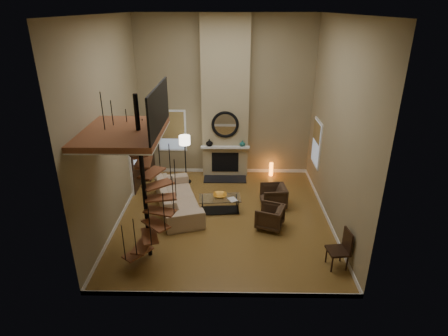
{
  "coord_description": "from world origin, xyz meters",
  "views": [
    {
      "loc": [
        0.16,
        -9.39,
        5.68
      ],
      "look_at": [
        0.0,
        0.4,
        1.4
      ],
      "focal_mm": 29.85,
      "sensor_mm": 36.0,
      "label": 1
    }
  ],
  "objects_px": {
    "floor_lamp": "(185,144)",
    "armchair_near": "(276,196)",
    "hutch": "(146,152)",
    "coffee_table": "(220,203)",
    "armchair_far": "(272,217)",
    "side_chair": "(342,248)",
    "sofa": "(177,197)",
    "accent_lamp": "(271,169)"
  },
  "relations": [
    {
      "from": "armchair_near",
      "to": "hutch",
      "type": "bearing_deg",
      "value": -120.8
    },
    {
      "from": "sofa",
      "to": "accent_lamp",
      "type": "height_order",
      "value": "sofa"
    },
    {
      "from": "armchair_far",
      "to": "floor_lamp",
      "type": "height_order",
      "value": "floor_lamp"
    },
    {
      "from": "side_chair",
      "to": "coffee_table",
      "type": "bearing_deg",
      "value": 138.75
    },
    {
      "from": "hutch",
      "to": "side_chair",
      "type": "distance_m",
      "value": 7.49
    },
    {
      "from": "floor_lamp",
      "to": "armchair_near",
      "type": "bearing_deg",
      "value": -30.11
    },
    {
      "from": "hutch",
      "to": "coffee_table",
      "type": "height_order",
      "value": "hutch"
    },
    {
      "from": "armchair_far",
      "to": "floor_lamp",
      "type": "bearing_deg",
      "value": -116.98
    },
    {
      "from": "side_chair",
      "to": "floor_lamp",
      "type": "bearing_deg",
      "value": 132.3
    },
    {
      "from": "armchair_near",
      "to": "floor_lamp",
      "type": "height_order",
      "value": "floor_lamp"
    },
    {
      "from": "armchair_far",
      "to": "coffee_table",
      "type": "height_order",
      "value": "armchair_far"
    },
    {
      "from": "hutch",
      "to": "coffee_table",
      "type": "bearing_deg",
      "value": -42.15
    },
    {
      "from": "armchair_far",
      "to": "floor_lamp",
      "type": "relative_size",
      "value": 0.42
    },
    {
      "from": "armchair_near",
      "to": "floor_lamp",
      "type": "xyz_separation_m",
      "value": [
        -2.92,
        1.7,
        1.06
      ]
    },
    {
      "from": "hutch",
      "to": "sofa",
      "type": "xyz_separation_m",
      "value": [
        1.39,
        -2.3,
        -0.55
      ]
    },
    {
      "from": "coffee_table",
      "to": "floor_lamp",
      "type": "bearing_deg",
      "value": 121.65
    },
    {
      "from": "accent_lamp",
      "to": "floor_lamp",
      "type": "bearing_deg",
      "value": -169.1
    },
    {
      "from": "side_chair",
      "to": "sofa",
      "type": "bearing_deg",
      "value": 147.46
    },
    {
      "from": "hutch",
      "to": "armchair_near",
      "type": "xyz_separation_m",
      "value": [
        4.37,
        -2.12,
        -0.6
      ]
    },
    {
      "from": "accent_lamp",
      "to": "side_chair",
      "type": "height_order",
      "value": "side_chair"
    },
    {
      "from": "sofa",
      "to": "coffee_table",
      "type": "bearing_deg",
      "value": -112.48
    },
    {
      "from": "armchair_far",
      "to": "side_chair",
      "type": "xyz_separation_m",
      "value": [
        1.44,
        -1.62,
        0.17
      ]
    },
    {
      "from": "sofa",
      "to": "armchair_far",
      "type": "height_order",
      "value": "sofa"
    },
    {
      "from": "accent_lamp",
      "to": "side_chair",
      "type": "relative_size",
      "value": 0.48
    },
    {
      "from": "armchair_far",
      "to": "side_chair",
      "type": "distance_m",
      "value": 2.18
    },
    {
      "from": "armchair_far",
      "to": "accent_lamp",
      "type": "height_order",
      "value": "armchair_far"
    },
    {
      "from": "accent_lamp",
      "to": "side_chair",
      "type": "bearing_deg",
      "value": -77.74
    },
    {
      "from": "coffee_table",
      "to": "accent_lamp",
      "type": "xyz_separation_m",
      "value": [
        1.79,
        2.58,
        -0.03
      ]
    },
    {
      "from": "armchair_near",
      "to": "coffee_table",
      "type": "relative_size",
      "value": 0.59
    },
    {
      "from": "armchair_far",
      "to": "coffee_table",
      "type": "xyz_separation_m",
      "value": [
        -1.46,
        0.92,
        -0.07
      ]
    },
    {
      "from": "sofa",
      "to": "hutch",
      "type": "bearing_deg",
      "value": 14.42
    },
    {
      "from": "armchair_near",
      "to": "side_chair",
      "type": "distance_m",
      "value": 3.1
    },
    {
      "from": "coffee_table",
      "to": "side_chair",
      "type": "xyz_separation_m",
      "value": [
        2.9,
        -2.55,
        0.24
      ]
    },
    {
      "from": "armchair_far",
      "to": "coffee_table",
      "type": "bearing_deg",
      "value": -101.95
    },
    {
      "from": "floor_lamp",
      "to": "side_chair",
      "type": "relative_size",
      "value": 1.72
    },
    {
      "from": "sofa",
      "to": "accent_lamp",
      "type": "bearing_deg",
      "value": -68.22
    },
    {
      "from": "armchair_far",
      "to": "accent_lamp",
      "type": "relative_size",
      "value": 1.48
    },
    {
      "from": "hutch",
      "to": "accent_lamp",
      "type": "bearing_deg",
      "value": 1.99
    },
    {
      "from": "floor_lamp",
      "to": "side_chair",
      "type": "height_order",
      "value": "floor_lamp"
    },
    {
      "from": "coffee_table",
      "to": "armchair_far",
      "type": "bearing_deg",
      "value": -32.31
    },
    {
      "from": "sofa",
      "to": "side_chair",
      "type": "height_order",
      "value": "side_chair"
    },
    {
      "from": "hutch",
      "to": "side_chair",
      "type": "bearing_deg",
      "value": -41.69
    }
  ]
}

